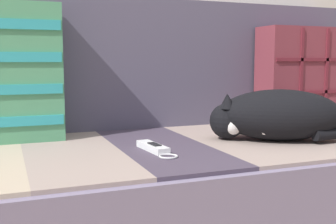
{
  "coord_description": "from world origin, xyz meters",
  "views": [
    {
      "loc": [
        -0.42,
        -1.03,
        0.58
      ],
      "look_at": [
        0.01,
        0.07,
        0.44
      ],
      "focal_mm": 45.0,
      "sensor_mm": 36.0,
      "label": 1
    }
  ],
  "objects_px": {
    "throw_pillow_quilted": "(302,75)",
    "sleeping_cat": "(274,116)",
    "couch": "(155,197)",
    "game_remote_far": "(154,148)"
  },
  "relations": [
    {
      "from": "throw_pillow_quilted",
      "to": "sleeping_cat",
      "type": "xyz_separation_m",
      "value": [
        -0.33,
        -0.29,
        -0.11
      ]
    },
    {
      "from": "couch",
      "to": "sleeping_cat",
      "type": "xyz_separation_m",
      "value": [
        0.35,
        -0.1,
        0.25
      ]
    },
    {
      "from": "sleeping_cat",
      "to": "game_remote_far",
      "type": "distance_m",
      "value": 0.4
    },
    {
      "from": "sleeping_cat",
      "to": "throw_pillow_quilted",
      "type": "bearing_deg",
      "value": 40.68
    },
    {
      "from": "throw_pillow_quilted",
      "to": "game_remote_far",
      "type": "height_order",
      "value": "throw_pillow_quilted"
    },
    {
      "from": "couch",
      "to": "throw_pillow_quilted",
      "type": "height_order",
      "value": "throw_pillow_quilted"
    },
    {
      "from": "couch",
      "to": "sleeping_cat",
      "type": "bearing_deg",
      "value": -15.84
    },
    {
      "from": "throw_pillow_quilted",
      "to": "game_remote_far",
      "type": "distance_m",
      "value": 0.81
    },
    {
      "from": "throw_pillow_quilted",
      "to": "sleeping_cat",
      "type": "height_order",
      "value": "throw_pillow_quilted"
    },
    {
      "from": "couch",
      "to": "sleeping_cat",
      "type": "distance_m",
      "value": 0.44
    }
  ]
}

